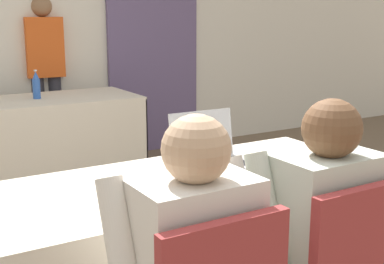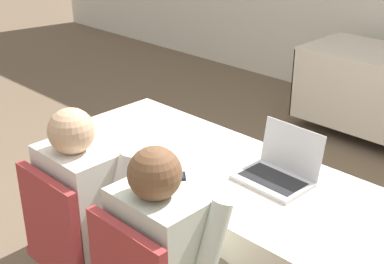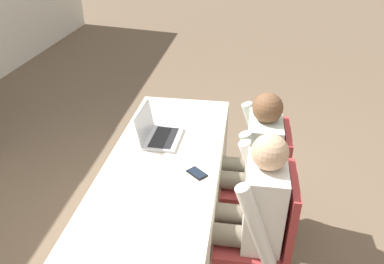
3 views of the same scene
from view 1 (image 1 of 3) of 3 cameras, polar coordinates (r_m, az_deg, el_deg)
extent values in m
cube|color=slate|center=(5.59, -4.15, 11.44)|extent=(1.01, 0.04, 2.65)
cube|color=beige|center=(2.25, -2.58, -5.53)|extent=(1.94, 0.74, 0.02)
cube|color=beige|center=(2.67, -6.34, -9.88)|extent=(1.94, 0.01, 0.62)
cube|color=beige|center=(2.92, 14.51, -8.24)|extent=(0.01, 0.74, 0.62)
cube|color=beige|center=(4.51, -18.09, 3.09)|extent=(1.94, 0.74, 0.02)
cube|color=beige|center=(4.22, -16.64, -1.86)|extent=(1.94, 0.01, 0.62)
cube|color=beige|center=(4.92, -18.83, 0.02)|extent=(1.94, 0.01, 0.62)
cube|color=beige|center=(4.87, -6.76, 0.49)|extent=(0.01, 0.74, 0.62)
cylinder|color=#333333|center=(4.66, -17.51, -5.23)|extent=(0.06, 0.06, 0.12)
cube|color=#B7B7BC|center=(2.43, 2.64, -3.68)|extent=(0.34, 0.24, 0.02)
cube|color=black|center=(2.42, 2.64, -3.44)|extent=(0.30, 0.17, 0.00)
cube|color=#B7B7BC|center=(2.51, 1.04, -0.28)|extent=(0.33, 0.05, 0.22)
cube|color=black|center=(2.51, 1.04, -0.28)|extent=(0.30, 0.04, 0.19)
cube|color=black|center=(2.01, -1.49, -7.36)|extent=(0.14, 0.14, 0.01)
cube|color=#192333|center=(2.01, -1.49, -7.22)|extent=(0.12, 0.13, 0.00)
cube|color=white|center=(2.05, -17.49, -7.73)|extent=(0.31, 0.36, 0.00)
cylinder|color=#2D5BB7|center=(4.55, -16.25, 4.45)|extent=(0.06, 0.06, 0.16)
cone|color=#2D5BB7|center=(4.53, -16.34, 5.85)|extent=(0.05, 0.05, 0.06)
cylinder|color=silver|center=(4.53, -16.37, 6.32)|extent=(0.03, 0.03, 0.01)
cube|color=#9E3333|center=(1.84, 17.41, -12.33)|extent=(0.40, 0.04, 0.45)
cylinder|color=silver|center=(1.75, 5.73, -11.58)|extent=(0.08, 0.26, 0.54)
sphere|color=tan|center=(1.49, 0.46, -1.86)|extent=(0.20, 0.20, 0.20)
cylinder|color=#665B4C|center=(2.17, 12.10, -12.68)|extent=(0.13, 0.42, 0.13)
cube|color=silver|center=(1.92, 14.10, -9.92)|extent=(0.36, 0.22, 0.52)
cylinder|color=silver|center=(2.08, 17.45, -8.04)|extent=(0.08, 0.26, 0.54)
cylinder|color=silver|center=(1.81, 8.40, -10.82)|extent=(0.08, 0.26, 0.54)
sphere|color=brown|center=(1.81, 14.69, 0.35)|extent=(0.20, 0.20, 0.20)
cylinder|color=#33333D|center=(5.29, -15.93, 1.09)|extent=(0.12, 0.12, 0.85)
cylinder|color=#33333D|center=(5.32, -14.23, 1.25)|extent=(0.12, 0.12, 0.85)
cube|color=#DB561E|center=(5.22, -15.52, 8.72)|extent=(0.36, 0.23, 0.55)
sphere|color=#8C6647|center=(5.21, -15.77, 12.78)|extent=(0.19, 0.19, 0.19)
camera|label=2|loc=(2.61, 58.94, 18.99)|focal=50.00mm
camera|label=3|loc=(1.82, -70.61, 28.16)|focal=35.00mm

